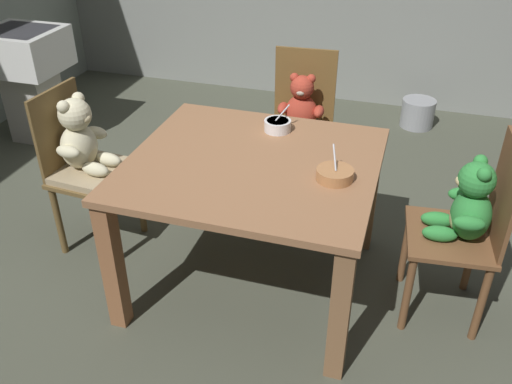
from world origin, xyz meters
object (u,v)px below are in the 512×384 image
porridge_bowl_terracotta_near_right (335,174)px  dining_table (253,184)px  teddy_chair_near_left (84,152)px  teddy_chair_near_right (467,215)px  teddy_chair_far_center (301,115)px  metal_pail (418,113)px  porridge_bowl_white_far_center (278,125)px  sink_basin (27,69)px

porridge_bowl_terracotta_near_right → dining_table: bearing=172.1°
teddy_chair_near_left → teddy_chair_near_right: bearing=4.3°
teddy_chair_far_center → teddy_chair_near_right: (0.93, -0.84, 0.01)m
dining_table → teddy_chair_far_center: teddy_chair_far_center is taller
metal_pail → porridge_bowl_white_far_center: bearing=-110.3°
porridge_bowl_terracotta_near_right → teddy_chair_near_right: bearing=12.4°
teddy_chair_far_center → metal_pail: size_ratio=3.49×
teddy_chair_near_left → teddy_chair_near_right: (1.89, -0.00, -0.01)m
porridge_bowl_white_far_center → metal_pail: size_ratio=0.52×
dining_table → teddy_chair_far_center: 0.91m
porridge_bowl_white_far_center → sink_basin: size_ratio=0.16×
dining_table → teddy_chair_near_left: bearing=175.4°
dining_table → sink_basin: (-2.05, 1.11, -0.04)m
dining_table → teddy_chair_near_right: (0.95, 0.07, -0.03)m
porridge_bowl_white_far_center → teddy_chair_near_right: bearing=-15.8°
porridge_bowl_terracotta_near_right → metal_pail: bearing=81.8°
teddy_chair_far_center → sink_basin: (-2.07, 0.20, 0.01)m
teddy_chair_near_right → sink_basin: teddy_chair_near_right is taller
dining_table → porridge_bowl_terracotta_near_right: bearing=-7.9°
teddy_chair_far_center → sink_basin: teddy_chair_far_center is taller
porridge_bowl_white_far_center → teddy_chair_near_left: bearing=-165.0°
dining_table → teddy_chair_near_right: size_ratio=1.24×
dining_table → porridge_bowl_terracotta_near_right: (0.38, -0.05, 0.15)m
teddy_chair_near_left → teddy_chair_far_center: bearing=45.4°
porridge_bowl_white_far_center → sink_basin: (-2.08, 0.77, -0.19)m
dining_table → sink_basin: size_ratio=1.36×
metal_pail → teddy_chair_near_right: bearing=-83.0°
teddy_chair_far_center → dining_table: bearing=-4.6°
dining_table → porridge_bowl_terracotta_near_right: porridge_bowl_terracotta_near_right is taller
dining_table → sink_basin: 2.33m
sink_basin → teddy_chair_near_right: bearing=-19.1°
dining_table → teddy_chair_far_center: size_ratio=1.24×
porridge_bowl_terracotta_near_right → sink_basin: bearing=154.5°
teddy_chair_far_center → porridge_bowl_terracotta_near_right: teddy_chair_far_center is taller
teddy_chair_near_left → metal_pail: (1.64, 2.07, -0.45)m
teddy_chair_far_center → teddy_chair_near_right: size_ratio=1.00×
teddy_chair_near_right → metal_pail: bearing=-88.6°
teddy_chair_near_left → sink_basin: teddy_chair_near_left is taller
teddy_chair_near_left → porridge_bowl_terracotta_near_right: (1.32, -0.13, 0.16)m
teddy_chair_near_right → porridge_bowl_terracotta_near_right: 0.61m
porridge_bowl_terracotta_near_right → sink_basin: size_ratio=0.20×
teddy_chair_near_left → sink_basin: 1.52m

